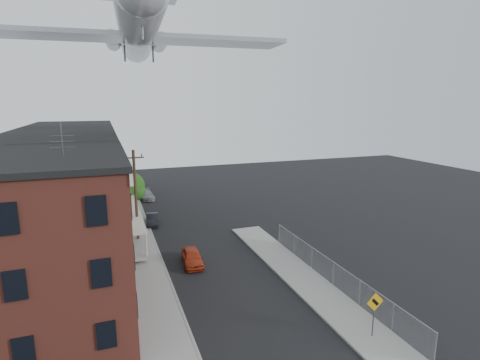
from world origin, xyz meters
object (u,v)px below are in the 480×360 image
Objects in this scene: utility_pole at (136,197)px; car_far at (147,195)px; airplane at (138,29)px; warning_sign at (374,308)px; car_near at (192,257)px; street_tree at (132,187)px; car_mid at (152,219)px.

utility_pole is 18.04m from car_far.
utility_pole is 15.40m from airplane.
warning_sign is at bearing -65.75° from airplane.
warning_sign reaches higher than car_far.
utility_pole is 0.30× the size of airplane.
utility_pole reaches higher than car_near.
car_near is (3.47, -15.75, -2.80)m from street_tree.
street_tree is at bearing 110.58° from warning_sign.
utility_pole is at bearing -112.16° from airplane.
warning_sign is at bearing -79.47° from car_far.
car_near is at bearing -89.91° from car_far.
airplane is at bearing -98.58° from car_mid.
car_near is at bearing -74.86° from car_mid.
airplane is at bearing -82.35° from street_tree.
car_far is (2.38, 7.43, -2.85)m from street_tree.
utility_pole reaches higher than car_far.
utility_pole is at bearing -101.47° from car_far.
warning_sign is 0.73× the size of car_near.
car_mid is at bearing 110.28° from warning_sign.
street_tree reaches higher than warning_sign.
airplane is (1.25, 3.06, 15.04)m from utility_pole.
airplane reaches higher than utility_pole.
airplane reaches higher than car_mid.
utility_pole is 2.54× the size of car_mid.
warning_sign is 0.31× the size of utility_pole.
street_tree is 1.27× the size of car_far.
warning_sign is 0.79× the size of car_mid.
utility_pole is at bearing -91.89° from street_tree.
car_mid is at bearing -67.55° from street_tree.
street_tree is 1.47× the size of car_mid.
warning_sign is 37.38m from car_far.
utility_pole is 2.19× the size of car_far.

